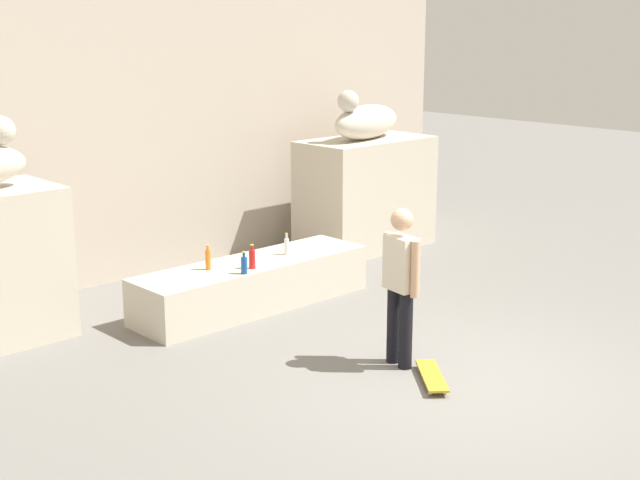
% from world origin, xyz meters
% --- Properties ---
extents(ground_plane, '(40.00, 40.00, 0.00)m').
position_xyz_m(ground_plane, '(0.00, 0.00, 0.00)').
color(ground_plane, slate).
extents(facade_wall, '(11.47, 0.60, 6.94)m').
position_xyz_m(facade_wall, '(0.00, 5.72, 3.47)').
color(facade_wall, '#C0B2A1').
rests_on(facade_wall, ground_plane).
extents(pedestal_right, '(2.11, 1.12, 1.72)m').
position_xyz_m(pedestal_right, '(3.15, 4.35, 0.86)').
color(pedestal_right, beige).
rests_on(pedestal_right, ground_plane).
extents(statue_reclining_right, '(1.69, 0.92, 0.78)m').
position_xyz_m(statue_reclining_right, '(3.11, 4.34, 2.00)').
color(statue_reclining_right, beige).
rests_on(statue_reclining_right, pedestal_right).
extents(ledge_block, '(3.17, 0.87, 0.58)m').
position_xyz_m(ledge_block, '(0.00, 3.27, 0.29)').
color(ledge_block, beige).
rests_on(ledge_block, ground_plane).
extents(skater, '(0.26, 0.53, 1.67)m').
position_xyz_m(skater, '(-0.11, 0.73, 0.92)').
color(skater, black).
rests_on(skater, ground_plane).
extents(skateboard, '(0.67, 0.74, 0.08)m').
position_xyz_m(skateboard, '(-0.21, 0.20, 0.06)').
color(skateboard, gold).
rests_on(skateboard, ground_plane).
extents(bottle_clear, '(0.06, 0.06, 0.28)m').
position_xyz_m(bottle_clear, '(0.54, 3.24, 0.70)').
color(bottle_clear, silver).
rests_on(bottle_clear, ledge_block).
extents(bottle_orange, '(0.06, 0.06, 0.31)m').
position_xyz_m(bottle_orange, '(-0.61, 3.35, 0.71)').
color(bottle_orange, orange).
rests_on(bottle_orange, ledge_block).
extents(bottle_red, '(0.08, 0.08, 0.30)m').
position_xyz_m(bottle_red, '(-0.20, 3.03, 0.71)').
color(bottle_red, red).
rests_on(bottle_red, ledge_block).
extents(bottle_blue, '(0.08, 0.08, 0.27)m').
position_xyz_m(bottle_blue, '(-0.41, 2.91, 0.69)').
color(bottle_blue, '#194C99').
rests_on(bottle_blue, ledge_block).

